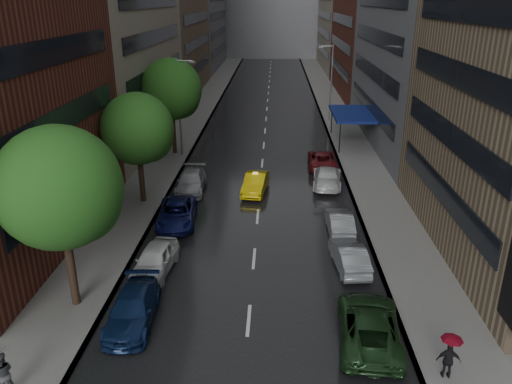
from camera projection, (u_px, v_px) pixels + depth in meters
The scene contains 15 objects.
ground at pixel (243, 381), 19.91m from camera, with size 220.00×220.00×0.00m, color gray.
road at pixel (267, 112), 66.43m from camera, with size 14.00×140.00×0.01m, color black.
sidewalk_left at pixel (200, 111), 66.73m from camera, with size 4.00×140.00×0.15m, color gray.
sidewalk_right at pixel (334, 112), 66.08m from camera, with size 4.00×140.00×0.15m, color gray.
tree_near at pixel (59, 188), 22.50m from camera, with size 5.73×5.73×9.14m.
tree_mid at pixel (137, 129), 35.18m from camera, with size 5.14×5.14×8.20m.
tree_far at pixel (171, 89), 46.39m from camera, with size 5.76×5.76×9.17m.
taxi at pixel (255, 183), 38.85m from camera, with size 1.59×4.57×1.50m, color #DCBC0B.
parked_cars_left at pixel (170, 227), 31.45m from camera, with size 2.93×22.38×1.55m.
parked_cars_right at pixel (337, 213), 33.56m from camera, with size 3.16×30.07×1.59m.
ped_black_umbrella at pixel (1, 367), 18.64m from camera, with size 1.12×1.06×2.09m.
ped_red_umbrella at pixel (450, 352), 19.49m from camera, with size 0.97×0.82×2.01m.
street_lamp_left at pixel (180, 106), 46.32m from camera, with size 1.74×0.22×9.00m.
street_lamp_right at pixel (331, 81), 59.72m from camera, with size 1.74×0.22×9.00m.
awning at pixel (352, 114), 51.01m from camera, with size 4.00×8.00×3.12m.
Camera 1 is at (1.11, -15.75, 14.29)m, focal length 35.00 mm.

